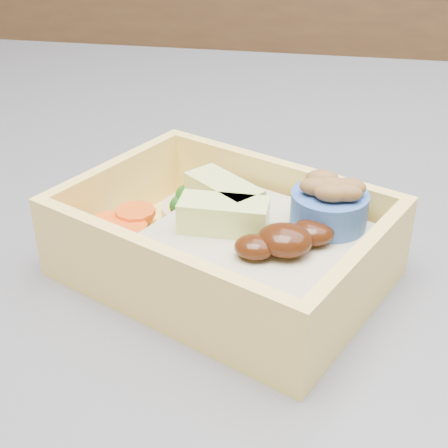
# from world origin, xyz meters

# --- Properties ---
(bento_box) EXTENTS (0.22, 0.20, 0.07)m
(bento_box) POSITION_xyz_m (0.04, -0.20, 0.94)
(bento_box) COLOR #FFDA69
(bento_box) RESTS_ON island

